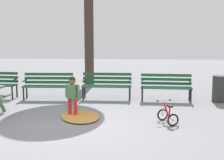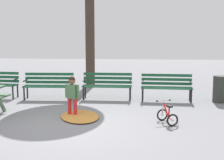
# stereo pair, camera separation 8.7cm
# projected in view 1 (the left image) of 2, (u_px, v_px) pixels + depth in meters

# --- Properties ---
(ground) EXTENTS (36.00, 36.00, 0.00)m
(ground) POSITION_uv_depth(u_px,v_px,m) (68.00, 127.00, 7.71)
(ground) COLOR gray
(park_bench_left) EXTENTS (1.62, 0.51, 0.85)m
(park_bench_left) POSITION_uv_depth(u_px,v_px,m) (48.00, 84.00, 10.73)
(park_bench_left) COLOR #195133
(park_bench_left) RESTS_ON ground
(park_bench_right) EXTENTS (1.61, 0.48, 0.85)m
(park_bench_right) POSITION_uv_depth(u_px,v_px,m) (107.00, 84.00, 10.76)
(park_bench_right) COLOR #195133
(park_bench_right) RESTS_ON ground
(park_bench_far_right) EXTENTS (1.62, 0.52, 0.85)m
(park_bench_far_right) POSITION_uv_depth(u_px,v_px,m) (166.00, 85.00, 10.48)
(park_bench_far_right) COLOR #195133
(park_bench_far_right) RESTS_ON ground
(child_standing) EXTENTS (0.39, 0.23, 1.06)m
(child_standing) POSITION_uv_depth(u_px,v_px,m) (72.00, 93.00, 8.52)
(child_standing) COLOR red
(child_standing) RESTS_ON ground
(kids_bicycle) EXTENTS (0.53, 0.63, 0.54)m
(kids_bicycle) POSITION_uv_depth(u_px,v_px,m) (168.00, 115.00, 7.97)
(kids_bicycle) COLOR black
(kids_bicycle) RESTS_ON ground
(leaf_pile) EXTENTS (1.34, 1.61, 0.07)m
(leaf_pile) POSITION_uv_depth(u_px,v_px,m) (80.00, 116.00, 8.53)
(leaf_pile) COLOR #C68438
(leaf_pile) RESTS_ON ground
(trash_bin) EXTENTS (0.44, 0.44, 0.83)m
(trash_bin) POSITION_uv_depth(u_px,v_px,m) (219.00, 89.00, 10.34)
(trash_bin) COLOR #2D332D
(trash_bin) RESTS_ON ground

